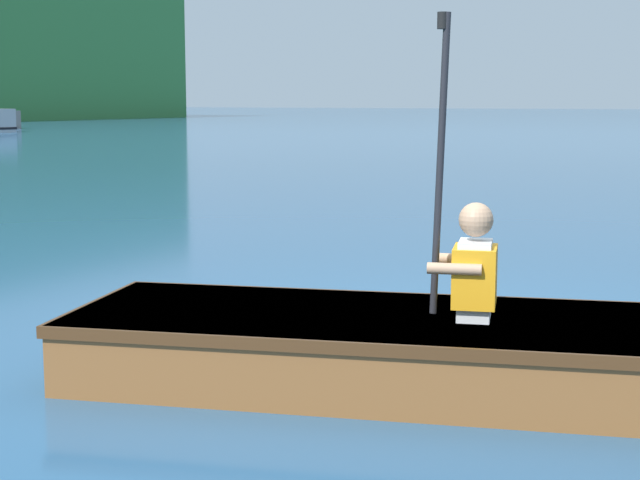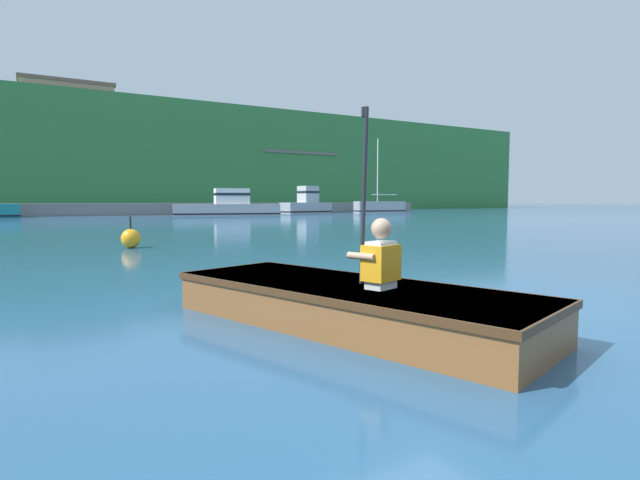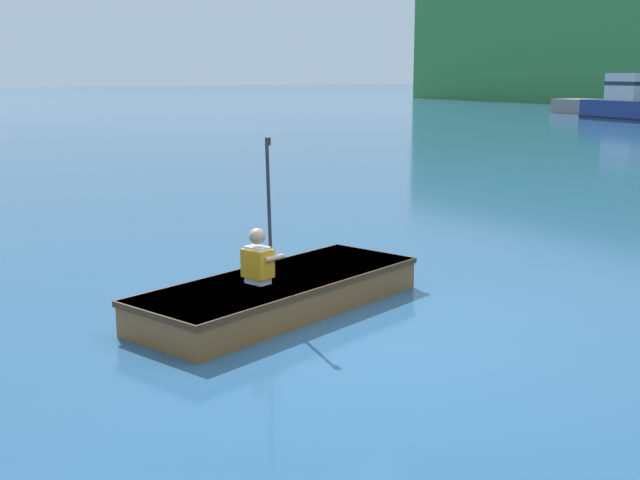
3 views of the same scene
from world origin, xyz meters
name	(u,v)px [view 2 (image 2 of 3)]	position (x,y,z in m)	size (l,w,h in m)	color
ground_plane	(428,306)	(0.00, 0.00, 0.00)	(300.00, 300.00, 0.00)	#28567F
shoreline_ridge	(65,158)	(0.00, 58.10, 5.76)	(120.00, 20.00, 11.51)	#387A3D
waterfront_apartment_right	(67,151)	(-0.06, 53.81, 6.19)	(8.25, 10.98, 12.36)	tan
waterfront_tower_far	(286,182)	(24.21, 52.49, 3.44)	(9.81, 9.05, 6.86)	#B2A899
marina_dock	(86,209)	(0.00, 36.61, 0.45)	(59.90, 2.40, 0.90)	slate
moored_boat_dock_west_end	(228,206)	(9.06, 31.37, 0.67)	(7.96, 4.03, 1.98)	#9EA3A8
moored_boat_dock_center_near	(307,204)	(17.06, 33.94, 0.78)	(4.89, 2.47, 2.35)	#9EA3A8
moored_boat_dock_center_far	(380,207)	(23.68, 32.37, 0.52)	(4.77, 2.12, 6.62)	#9EA3A8
rowboat_foreground	(344,301)	(-1.16, -0.21, 0.21)	(2.20, 3.62, 0.36)	brown
person_paddler	(380,255)	(-1.04, -0.56, 0.64)	(0.42, 0.41, 1.49)	silver
channel_buoy	(131,238)	(-1.55, 8.20, 0.22)	(0.44, 0.44, 0.72)	orange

